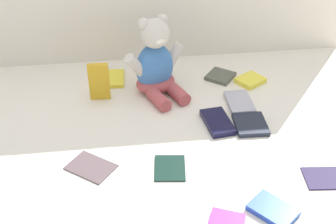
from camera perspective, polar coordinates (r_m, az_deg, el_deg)
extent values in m
plane|color=silver|center=(1.44, -0.34, -1.01)|extent=(3.20, 3.20, 0.00)
ellipsoid|color=#3F72B2|center=(1.55, -1.72, 5.69)|extent=(0.16, 0.15, 0.18)
ellipsoid|color=#B24C4C|center=(1.58, -1.60, 3.80)|extent=(0.17, 0.16, 0.06)
sphere|color=beige|center=(1.49, -1.71, 10.00)|extent=(0.13, 0.13, 0.10)
ellipsoid|color=white|center=(1.46, -1.01, 9.21)|extent=(0.05, 0.04, 0.03)
sphere|color=beige|center=(1.47, -3.16, 11.18)|extent=(0.05, 0.05, 0.04)
sphere|color=beige|center=(1.50, -0.74, 11.73)|extent=(0.05, 0.05, 0.04)
cylinder|color=beige|center=(1.50, -4.11, 5.95)|extent=(0.09, 0.07, 0.09)
cylinder|color=beige|center=(1.57, 0.72, 7.25)|extent=(0.09, 0.07, 0.09)
cylinder|color=#B24C4C|center=(1.50, -1.17, 1.61)|extent=(0.08, 0.11, 0.05)
cylinder|color=#B24C4C|center=(1.53, 1.26, 2.37)|extent=(0.08, 0.11, 0.05)
cube|color=#1D2330|center=(1.43, 10.47, -1.57)|extent=(0.10, 0.12, 0.02)
cube|color=#254AB5|center=(1.17, 13.26, -12.09)|extent=(0.13, 0.14, 0.02)
cube|color=black|center=(1.42, 6.33, -1.29)|extent=(0.09, 0.15, 0.02)
cube|color=yellow|center=(1.66, -7.23, 4.25)|extent=(0.10, 0.12, 0.01)
cube|color=#A29FAA|center=(1.52, 9.10, 1.17)|extent=(0.08, 0.13, 0.02)
cube|color=black|center=(1.30, 19.65, -7.89)|extent=(0.13, 0.10, 0.01)
cube|color=black|center=(1.26, 0.24, -7.08)|extent=(0.10, 0.12, 0.01)
cube|color=gold|center=(1.53, -8.79, 3.84)|extent=(0.07, 0.03, 0.14)
cube|color=yellow|center=(1.66, 10.46, 4.00)|extent=(0.12, 0.12, 0.02)
cube|color=#534448|center=(1.28, -9.81, -6.87)|extent=(0.16, 0.15, 0.01)
cube|color=#4B4E41|center=(1.67, 6.70, 4.56)|extent=(0.13, 0.13, 0.01)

